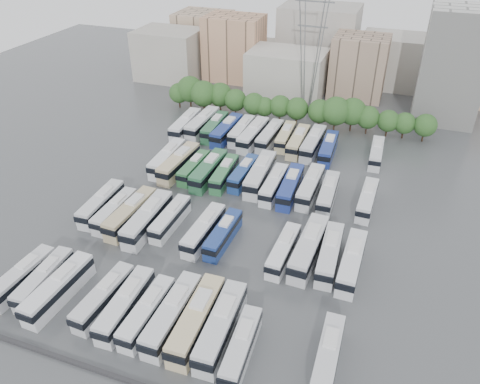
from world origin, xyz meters
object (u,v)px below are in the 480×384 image
(bus_r2_s2, at_px, (179,163))
(bus_r3_s6, at_px, (270,136))
(bus_r0_s2, at_px, (59,288))
(bus_r0_s4, at_px, (104,297))
(bus_r3_s3, at_px, (227,130))
(bus_r3_s8, at_px, (298,141))
(bus_r0_s5, at_px, (125,304))
(bus_r1_s2, at_px, (131,213))
(bus_r1_s13, at_px, (352,262))
(bus_r2_s8, at_px, (274,184))
(bus_r2_s9, at_px, (290,186))
(bus_r1_s0, at_px, (101,203))
(bus_r1_s3, at_px, (148,219))
(bus_r3_s0, at_px, (186,125))
(bus_r0_s8, at_px, (197,319))
(bus_r2_s1, at_px, (167,158))
(bus_r2_s6, at_px, (244,173))
(bus_r1_s10, at_px, (283,250))
(bus_r2_s7, at_px, (260,174))
(bus_r1_s11, at_px, (309,248))
(bus_r2_s11, at_px, (328,193))
(bus_r2_s4, at_px, (209,170))
(bus_r1_s4, at_px, (170,218))
(bus_r0_s6, at_px, (147,312))
(bus_r1_s6, at_px, (204,230))
(bus_r3_s7, at_px, (285,136))
(bus_r1_s7, at_px, (223,234))
(bus_r1_s12, at_px, (330,254))
(bus_r1_s1, at_px, (115,211))
(bus_r3_s13, at_px, (376,153))
(bus_r3_s2, at_px, (215,127))
(bus_r0_s10, at_px, (241,347))
(bus_r0_s1, at_px, (44,279))
(bus_r3_s10, at_px, (328,148))
(bus_r0_s9, at_px, (221,326))
(bus_r3_s4, at_px, (242,131))
(bus_r0_s7, at_px, (172,314))
(bus_r2_s3, at_px, (194,168))
(apartment_tower, at_px, (453,66))
(bus_r3_s9, at_px, (313,143))
(bus_r2_s10, at_px, (310,186))
(electricity_pylon, at_px, (312,37))
(bus_r3_s1, at_px, (202,123))

(bus_r2_s2, relative_size, bus_r3_s6, 1.06)
(bus_r0_s2, relative_size, bus_r0_s4, 1.09)
(bus_r3_s3, relative_size, bus_r3_s8, 1.07)
(bus_r0_s5, height_order, bus_r1_s2, bus_r1_s2)
(bus_r1_s13, distance_m, bus_r2_s8, 23.73)
(bus_r0_s4, xyz_separation_m, bus_r2_s9, (16.33, 35.11, 0.16))
(bus_r1_s0, distance_m, bus_r1_s3, 10.02)
(bus_r0_s5, distance_m, bus_r3_s0, 55.63)
(bus_r0_s8, distance_m, bus_r2_s1, 43.11)
(bus_r1_s0, height_order, bus_r2_s6, bus_r1_s0)
(bus_r1_s10, distance_m, bus_r2_s7, 22.07)
(bus_r2_s1, relative_size, bus_r3_s0, 0.97)
(bus_r1_s11, distance_m, bus_r2_s11, 16.41)
(bus_r0_s2, distance_m, bus_r2_s4, 36.81)
(bus_r1_s0, bearing_deg, bus_r1_s4, -1.16)
(bus_r0_s6, distance_m, bus_r0_s8, 6.63)
(bus_r1_s6, xyz_separation_m, bus_r3_s7, (3.32, 37.28, -0.10))
(bus_r1_s7, xyz_separation_m, bus_r1_s12, (16.71, 0.70, 0.20))
(bus_r1_s1, xyz_separation_m, bus_r3_s13, (39.35, 36.28, -0.00))
(bus_r1_s4, relative_size, bus_r3_s2, 0.90)
(bus_r0_s10, relative_size, bus_r1_s13, 0.89)
(bus_r1_s12, distance_m, bus_r3_s2, 48.43)
(bus_r0_s1, distance_m, bus_r3_s10, 60.29)
(bus_r0_s1, height_order, bus_r2_s2, bus_r2_s2)
(bus_r0_s8, xyz_separation_m, bus_r1_s13, (16.61, 17.63, -0.14))
(bus_r3_s7, xyz_separation_m, bus_r3_s13, (19.68, -1.10, -0.01))
(bus_r0_s6, bearing_deg, bus_r2_s2, 110.65)
(bus_r0_s1, relative_size, bus_r1_s7, 1.03)
(bus_r0_s9, relative_size, bus_r2_s7, 0.96)
(bus_r2_s7, bearing_deg, bus_r3_s4, 117.89)
(bus_r2_s4, relative_size, bus_r3_s4, 1.08)
(bus_r0_s10, bearing_deg, bus_r3_s13, 77.10)
(bus_r0_s4, bearing_deg, bus_r0_s7, 4.07)
(bus_r0_s8, xyz_separation_m, bus_r3_s2, (-19.76, 53.75, -0.18))
(bus_r0_s10, bearing_deg, bus_r1_s10, 87.10)
(bus_r2_s9, bearing_deg, bus_r2_s3, 175.96)
(bus_r1_s1, xyz_separation_m, bus_r1_s4, (9.83, 1.21, -0.02))
(bus_r0_s10, bearing_deg, bus_r1_s2, 141.20)
(apartment_tower, distance_m, bus_r3_s8, 42.14)
(bus_r1_s12, distance_m, bus_r3_s9, 36.20)
(bus_r3_s10, bearing_deg, bus_r1_s2, -129.13)
(bus_r2_s2, relative_size, bus_r2_s3, 1.22)
(bus_r2_s10, xyz_separation_m, bus_r3_s0, (-32.90, 16.47, 0.11))
(bus_r2_s2, xyz_separation_m, bus_r3_s2, (0.15, 18.21, -0.15))
(bus_r0_s6, height_order, bus_r1_s4, bus_r0_s6)
(bus_r1_s7, xyz_separation_m, bus_r3_s0, (-23.04, 34.73, 0.32))
(bus_r3_s7, bearing_deg, bus_r1_s6, -97.08)
(bus_r0_s5, bearing_deg, electricity_pylon, 82.92)
(bus_r0_s1, bearing_deg, bus_r3_s1, 87.14)
(bus_r2_s10, relative_size, bus_r3_s8, 1.02)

